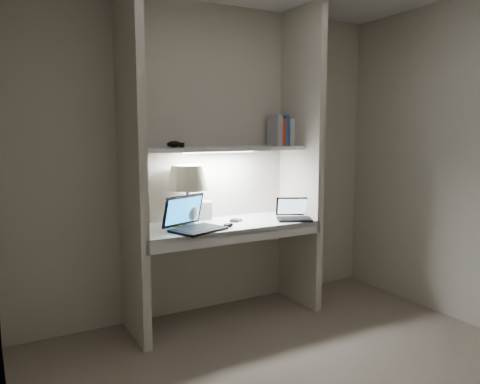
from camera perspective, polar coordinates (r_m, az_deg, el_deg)
back_wall at (r=3.86m, az=-3.77°, el=3.88°), size 3.20×0.01×2.50m
alcove_panel_left at (r=3.35m, az=-13.09°, el=3.14°), size 0.06×0.55×2.50m
alcove_panel_right at (r=4.00m, az=7.46°, el=3.96°), size 0.06×0.55×2.50m
desk at (r=3.68m, az=-1.86°, el=-4.14°), size 1.40×0.55×0.04m
desk_apron at (r=3.47m, az=0.12°, el=-5.39°), size 1.46×0.03×0.10m
shelf at (r=3.70m, az=-2.58°, el=5.27°), size 1.40×0.36×0.03m
strip_light at (r=3.70m, az=-2.58°, el=4.93°), size 0.60×0.04×0.02m
table_lamp at (r=3.60m, az=-6.41°, el=0.89°), size 0.32×0.32×0.46m
laptop_main at (r=3.45m, az=-5.79°, el=-3.68°), size 0.46×0.43×0.25m
laptop_netbook at (r=3.86m, az=6.56°, el=-2.73°), size 0.35×0.33×0.18m
speaker at (r=3.82m, az=-4.33°, el=-2.28°), size 0.13×0.11×0.15m
mouse at (r=3.54m, az=-1.43°, el=-4.03°), size 0.09×0.06×0.03m
cable_coil at (r=3.78m, az=-0.47°, el=-3.43°), size 0.13×0.13×0.01m
sticky_note at (r=3.58m, az=-7.86°, el=-4.21°), size 0.10×0.10×0.00m
book_row at (r=4.06m, az=5.38°, el=7.37°), size 0.24×0.17×0.26m
shelf_box at (r=3.52m, az=-12.49°, el=6.26°), size 0.09×0.07×0.13m
shelf_gadget at (r=3.57m, az=-8.02°, el=5.79°), size 0.12×0.09×0.05m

